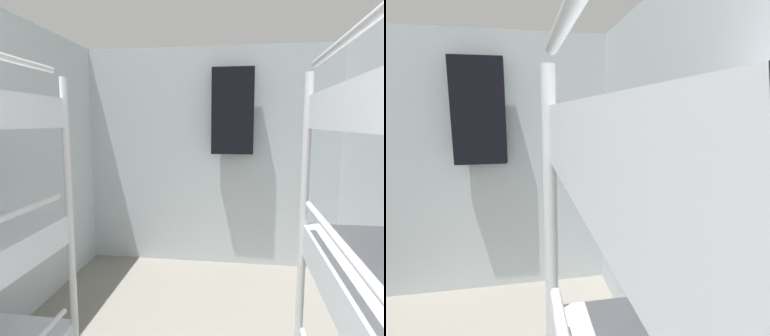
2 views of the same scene
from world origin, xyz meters
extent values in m
cube|color=silver|center=(0.00, 4.30, 1.21)|extent=(2.90, 0.06, 2.42)
cylinder|color=silver|center=(-0.68, 2.36, 0.93)|extent=(0.04, 0.04, 1.86)
cylinder|color=silver|center=(0.68, 2.36, 0.93)|extent=(0.04, 0.04, 1.86)
cylinder|color=silver|center=(0.68, 1.47, 1.19)|extent=(0.03, 1.56, 0.03)
cylinder|color=silver|center=(0.68, 1.47, 1.88)|extent=(0.03, 1.56, 0.03)
cube|color=black|center=(0.24, 4.15, 1.72)|extent=(0.44, 0.12, 0.90)
camera|label=1|loc=(0.34, 0.48, 1.60)|focal=32.00mm
camera|label=2|loc=(0.60, 1.44, 1.73)|focal=28.00mm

